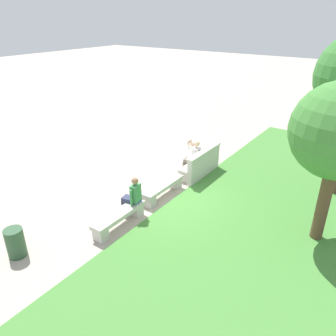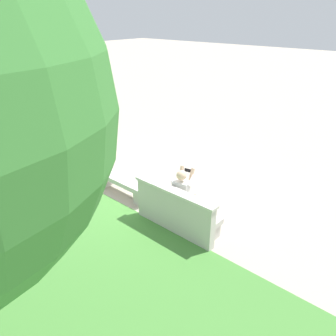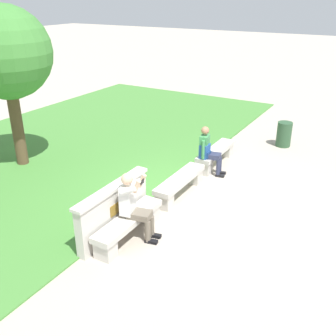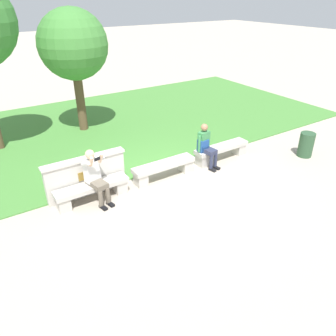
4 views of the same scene
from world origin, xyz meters
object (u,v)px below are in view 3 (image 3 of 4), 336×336
bench_main (129,224)px  bench_near (180,183)px  trash_bin (284,134)px  bench_mid (216,154)px  tree_behind_wall (5,54)px  person_photographer (134,203)px  backpack (205,151)px  person_distant (208,149)px

bench_main → bench_near: 2.04m
bench_main → trash_bin: trash_bin is taller
bench_mid → tree_behind_wall: 5.89m
person_photographer → trash_bin: person_photographer is taller
person_photographer → backpack: 3.27m
person_photographer → backpack: size_ratio=3.08×
bench_mid → person_distant: size_ratio=1.42×
bench_mid → tree_behind_wall: tree_behind_wall is taller
bench_mid → person_distant: 0.76m
bench_main → backpack: backpack is taller
bench_main → backpack: (3.35, 0.00, 0.33)m
bench_near → backpack: (1.32, 0.00, 0.33)m
bench_mid → backpack: (-0.72, 0.00, 0.33)m
bench_main → bench_mid: bearing=0.0°
bench_main → person_distant: size_ratio=1.42×
bench_mid → person_distant: bearing=-174.3°
bench_mid → backpack: backpack is taller
backpack → tree_behind_wall: size_ratio=0.10×
bench_near → person_photographer: (-1.95, -0.08, 0.44)m
person_distant → tree_behind_wall: size_ratio=0.31×
bench_near → person_distant: 1.43m
bench_main → bench_mid: size_ratio=1.00×
tree_behind_wall → trash_bin: (4.95, -5.79, -2.55)m
bench_main → bench_mid: (4.07, 0.00, 0.00)m
backpack → trash_bin: bearing=-21.9°
bench_near → person_distant: (1.38, -0.07, 0.38)m
person_photographer → tree_behind_wall: (1.36, 4.64, 2.19)m
tree_behind_wall → person_photographer: bearing=-106.3°
bench_main → bench_mid: same height
trash_bin → bench_mid: bearing=152.2°
bench_main → trash_bin: (6.39, -1.22, 0.08)m
person_distant → bench_main: bearing=178.9°
person_distant → backpack: size_ratio=2.94×
backpack → bench_mid: bearing=-0.0°
bench_near → person_photographer: person_photographer is taller
bench_near → person_photographer: bearing=-177.8°
tree_behind_wall → bench_main: bearing=-107.5°
bench_main → person_photographer: bearing=-41.9°
bench_main → bench_near: bearing=0.0°
bench_main → person_distant: person_distant is taller
backpack → tree_behind_wall: 5.46m
bench_main → bench_near: same height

